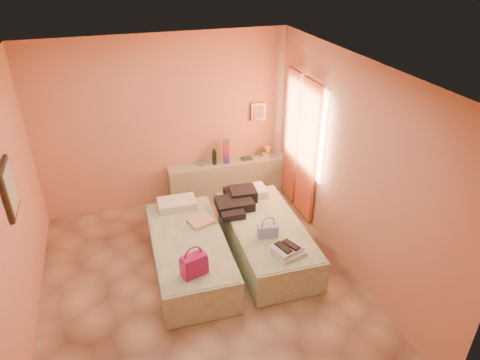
# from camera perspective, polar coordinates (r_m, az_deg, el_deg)

# --- Properties ---
(ground) EXTENTS (4.50, 4.50, 0.00)m
(ground) POSITION_cam_1_polar(r_m,az_deg,el_deg) (5.76, -5.02, -13.91)
(ground) COLOR tan
(ground) RESTS_ON ground
(room_walls) EXTENTS (4.02, 4.51, 2.81)m
(room_walls) POSITION_cam_1_polar(r_m,az_deg,el_deg) (5.27, -5.12, 5.13)
(room_walls) COLOR tan
(room_walls) RESTS_ON ground
(headboard_ledge) EXTENTS (2.05, 0.30, 0.65)m
(headboard_ledge) POSITION_cam_1_polar(r_m,az_deg,el_deg) (7.42, -1.60, 0.14)
(headboard_ledge) COLOR #A1AC8C
(headboard_ledge) RESTS_ON ground
(bed_left) EXTENTS (0.96, 2.03, 0.50)m
(bed_left) POSITION_cam_1_polar(r_m,az_deg,el_deg) (5.88, -6.74, -9.70)
(bed_left) COLOR beige
(bed_left) RESTS_ON ground
(bed_right) EXTENTS (0.96, 2.03, 0.50)m
(bed_right) POSITION_cam_1_polar(r_m,az_deg,el_deg) (6.12, 3.52, -7.75)
(bed_right) COLOR beige
(bed_right) RESTS_ON ground
(water_bottle) EXTENTS (0.08, 0.08, 0.26)m
(water_bottle) POSITION_cam_1_polar(r_m,az_deg,el_deg) (7.16, -3.44, 3.05)
(water_bottle) COLOR #14391C
(water_bottle) RESTS_ON headboard_ledge
(rainbow_box) EXTENTS (0.10, 0.10, 0.41)m
(rainbow_box) POSITION_cam_1_polar(r_m,az_deg,el_deg) (7.17, -1.85, 3.83)
(rainbow_box) COLOR #A71460
(rainbow_box) RESTS_ON headboard_ledge
(small_dish) EXTENTS (0.16, 0.16, 0.03)m
(small_dish) POSITION_cam_1_polar(r_m,az_deg,el_deg) (7.22, -5.20, 2.24)
(small_dish) COLOR #559C73
(small_dish) RESTS_ON headboard_ledge
(green_book) EXTENTS (0.18, 0.13, 0.03)m
(green_book) POSITION_cam_1_polar(r_m,az_deg,el_deg) (7.36, 0.88, 2.89)
(green_book) COLOR #244327
(green_book) RESTS_ON headboard_ledge
(flower_vase) EXTENTS (0.24, 0.24, 0.25)m
(flower_vase) POSITION_cam_1_polar(r_m,az_deg,el_deg) (7.41, 3.42, 3.98)
(flower_vase) COLOR silver
(flower_vase) RESTS_ON headboard_ledge
(magenta_handbag) EXTENTS (0.34, 0.24, 0.28)m
(magenta_handbag) POSITION_cam_1_polar(r_m,az_deg,el_deg) (5.10, -6.16, -11.12)
(magenta_handbag) COLOR #A71460
(magenta_handbag) RESTS_ON bed_left
(khaki_garment) EXTENTS (0.39, 0.35, 0.06)m
(khaki_garment) POSITION_cam_1_polar(r_m,az_deg,el_deg) (5.98, -5.21, -5.54)
(khaki_garment) COLOR tan
(khaki_garment) RESTS_ON bed_left
(clothes_pile) EXTENTS (0.61, 0.61, 0.17)m
(clothes_pile) POSITION_cam_1_polar(r_m,az_deg,el_deg) (6.27, -0.32, -2.96)
(clothes_pile) COLOR black
(clothes_pile) RESTS_ON bed_right
(blue_handbag) EXTENTS (0.29, 0.16, 0.17)m
(blue_handbag) POSITION_cam_1_polar(r_m,az_deg,el_deg) (5.69, 3.73, -6.80)
(blue_handbag) COLOR #3F5B99
(blue_handbag) RESTS_ON bed_right
(towel_stack) EXTENTS (0.41, 0.38, 0.10)m
(towel_stack) POSITION_cam_1_polar(r_m,az_deg,el_deg) (5.44, 6.54, -9.36)
(towel_stack) COLOR white
(towel_stack) RESTS_ON bed_right
(sandal_pair) EXTENTS (0.25, 0.29, 0.03)m
(sandal_pair) POSITION_cam_1_polar(r_m,az_deg,el_deg) (5.40, 6.37, -8.80)
(sandal_pair) COLOR black
(sandal_pair) RESTS_ON towel_stack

